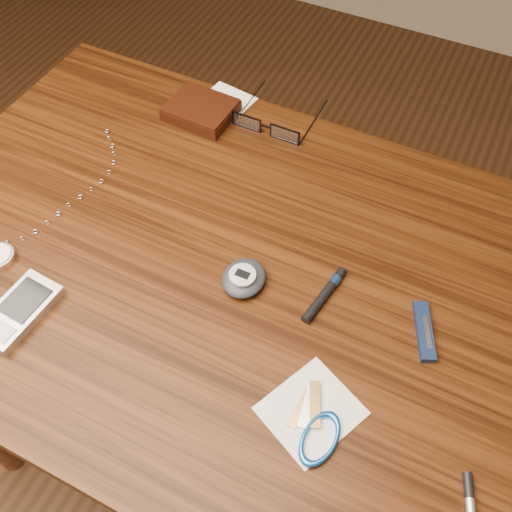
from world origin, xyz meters
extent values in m
plane|color=#472814|center=(0.00, 0.00, 0.00)|extent=(3.80, 3.80, 0.00)
cube|color=#341808|center=(0.00, 0.00, 0.73)|extent=(1.00, 0.70, 0.03)
cylinder|color=#4C2814|center=(-0.45, 0.30, 0.36)|extent=(0.05, 0.05, 0.71)
cylinder|color=#4C2814|center=(0.45, 0.30, 0.36)|extent=(0.05, 0.05, 0.71)
cube|color=black|center=(-0.18, 0.26, 0.76)|extent=(0.12, 0.10, 0.02)
cube|color=black|center=(-0.18, 0.26, 0.77)|extent=(0.11, 0.10, 0.00)
cube|color=white|center=(-0.15, 0.33, 0.75)|extent=(0.09, 0.06, 0.00)
cube|color=black|center=(-0.09, 0.27, 0.76)|extent=(0.05, 0.00, 0.03)
cube|color=silver|center=(-0.09, 0.27, 0.76)|extent=(0.05, 0.00, 0.02)
cylinder|color=black|center=(-0.12, 0.33, 0.75)|extent=(0.00, 0.13, 0.00)
cube|color=black|center=(-0.02, 0.27, 0.76)|extent=(0.05, 0.00, 0.03)
cube|color=silver|center=(-0.02, 0.27, 0.76)|extent=(0.05, 0.00, 0.02)
cylinder|color=black|center=(0.01, 0.34, 0.75)|extent=(0.00, 0.13, 0.00)
cube|color=black|center=(-0.05, 0.27, 0.77)|extent=(0.02, 0.00, 0.00)
cylinder|color=silver|center=(-0.29, -0.11, 0.76)|extent=(0.01, 0.01, 0.01)
torus|color=silver|center=(-0.28, -0.10, 0.75)|extent=(0.01, 0.01, 0.01)
torus|color=silver|center=(-0.27, -0.08, 0.75)|extent=(0.01, 0.01, 0.00)
torus|color=silver|center=(-0.27, -0.06, 0.75)|extent=(0.01, 0.01, 0.01)
torus|color=silver|center=(-0.26, -0.03, 0.75)|extent=(0.01, 0.01, 0.00)
torus|color=silver|center=(-0.26, -0.01, 0.75)|extent=(0.01, 0.01, 0.01)
torus|color=silver|center=(-0.25, 0.01, 0.75)|extent=(0.01, 0.01, 0.00)
torus|color=silver|center=(-0.25, 0.03, 0.75)|extent=(0.01, 0.00, 0.01)
torus|color=silver|center=(-0.24, 0.05, 0.75)|extent=(0.01, 0.01, 0.00)
torus|color=silver|center=(-0.24, 0.07, 0.75)|extent=(0.01, 0.00, 0.01)
torus|color=silver|center=(-0.25, 0.09, 0.75)|extent=(0.01, 0.01, 0.00)
torus|color=silver|center=(-0.26, 0.11, 0.75)|extent=(0.01, 0.01, 0.01)
torus|color=silver|center=(-0.27, 0.13, 0.75)|extent=(0.01, 0.01, 0.00)
torus|color=silver|center=(-0.29, 0.14, 0.75)|extent=(0.01, 0.01, 0.01)
torus|color=silver|center=(-0.30, 0.15, 0.75)|extent=(0.01, 0.01, 0.00)
cube|color=#B2B3B7|center=(-0.20, -0.20, 0.76)|extent=(0.07, 0.12, 0.02)
cube|color=black|center=(-0.20, -0.18, 0.77)|extent=(0.05, 0.06, 0.00)
ellipsoid|color=#21232B|center=(0.05, -0.02, 0.76)|extent=(0.06, 0.07, 0.02)
cylinder|color=#A4A5AB|center=(0.05, -0.02, 0.77)|extent=(0.04, 0.04, 0.00)
cube|color=black|center=(0.05, -0.02, 0.78)|extent=(0.02, 0.01, 0.00)
cube|color=silver|center=(0.21, -0.15, 0.75)|extent=(0.13, 0.14, 0.00)
torus|color=#145EB6|center=(0.23, -0.18, 0.76)|extent=(0.06, 0.06, 0.01)
cube|color=#A8713B|center=(0.20, -0.15, 0.75)|extent=(0.02, 0.06, 0.00)
cube|color=silver|center=(0.20, -0.15, 0.75)|extent=(0.02, 0.06, 0.00)
cube|color=olive|center=(0.21, -0.14, 0.76)|extent=(0.04, 0.06, 0.00)
cube|color=#111E34|center=(0.30, 0.01, 0.76)|extent=(0.05, 0.09, 0.01)
cube|color=#B9B9BE|center=(0.31, 0.01, 0.76)|extent=(0.03, 0.05, 0.00)
cylinder|color=black|center=(0.40, -0.15, 0.76)|extent=(0.02, 0.03, 0.01)
cylinder|color=black|center=(0.16, 0.01, 0.76)|extent=(0.03, 0.10, 0.01)
cylinder|color=#24489C|center=(0.17, 0.04, 0.76)|extent=(0.02, 0.02, 0.01)
camera|label=1|loc=(0.26, -0.41, 1.42)|focal=40.00mm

